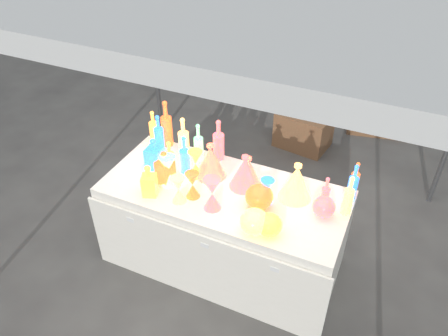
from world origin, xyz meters
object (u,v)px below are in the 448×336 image
at_px(cardboard_box_closed, 304,129).
at_px(bottle_0, 153,126).
at_px(lampshade_0, 248,171).
at_px(hourglass_0, 193,185).
at_px(display_table, 224,228).
at_px(decanter_0, 149,180).
at_px(globe_0, 269,226).

distance_m(cardboard_box_closed, bottle_0, 1.95).
bearing_deg(lampshade_0, hourglass_0, -158.36).
bearing_deg(bottle_0, cardboard_box_closed, 60.11).
xyz_separation_m(cardboard_box_closed, lampshade_0, (0.03, -1.79, 0.67)).
distance_m(display_table, cardboard_box_closed, 1.95).
height_order(cardboard_box_closed, bottle_0, bottle_0).
bearing_deg(decanter_0, bottle_0, 97.34).
relative_size(bottle_0, decanter_0, 1.13).
distance_m(display_table, lampshade_0, 0.53).
relative_size(globe_0, lampshade_0, 0.69).
distance_m(globe_0, lampshade_0, 0.52).
xyz_separation_m(display_table, lampshade_0, (0.13, 0.14, 0.50)).
relative_size(display_table, hourglass_0, 9.03).
height_order(display_table, lampshade_0, lampshade_0).
bearing_deg(cardboard_box_closed, lampshade_0, -80.43).
relative_size(display_table, globe_0, 10.94).
height_order(display_table, cardboard_box_closed, display_table).
height_order(hourglass_0, globe_0, hourglass_0).
bearing_deg(globe_0, bottle_0, 153.31).
bearing_deg(lampshade_0, decanter_0, -168.20).
height_order(bottle_0, decanter_0, bottle_0).
xyz_separation_m(cardboard_box_closed, hourglass_0, (-0.28, -2.08, 0.65)).
xyz_separation_m(hourglass_0, lampshade_0, (0.31, 0.29, 0.02)).
relative_size(cardboard_box_closed, globe_0, 3.37).
distance_m(bottle_0, hourglass_0, 0.81).
distance_m(display_table, globe_0, 0.69).
height_order(bottle_0, globe_0, bottle_0).
relative_size(hourglass_0, lampshade_0, 0.84).
bearing_deg(hourglass_0, cardboard_box_closed, 82.47).
height_order(display_table, hourglass_0, hourglass_0).
xyz_separation_m(hourglass_0, globe_0, (0.62, -0.12, -0.03)).
xyz_separation_m(display_table, cardboard_box_closed, (0.10, 1.94, -0.17)).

